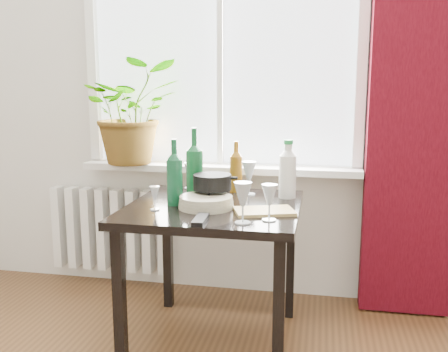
% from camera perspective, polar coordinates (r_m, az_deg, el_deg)
% --- Properties ---
extents(window, '(1.72, 0.08, 1.62)m').
position_cam_1_polar(window, '(3.12, -0.34, 15.31)').
color(window, white).
rests_on(window, ground).
extents(windowsill, '(1.72, 0.20, 0.04)m').
position_cam_1_polar(windowsill, '(3.08, -0.58, 0.92)').
color(windowsill, silver).
rests_on(windowsill, ground).
extents(curtain, '(0.50, 0.12, 2.56)m').
position_cam_1_polar(curtain, '(2.99, 21.07, 9.02)').
color(curtain, '#37050C').
rests_on(curtain, ground).
extents(radiator, '(0.80, 0.10, 0.55)m').
position_cam_1_polar(radiator, '(3.44, -12.86, -5.96)').
color(radiator, white).
rests_on(radiator, ground).
extents(table, '(0.85, 0.85, 0.74)m').
position_cam_1_polar(table, '(2.53, -1.15, -5.31)').
color(table, black).
rests_on(table, ground).
extents(potted_plant, '(0.75, 0.72, 0.64)m').
position_cam_1_polar(potted_plant, '(3.16, -10.46, 7.20)').
color(potted_plant, '#25711E').
rests_on(potted_plant, windowsill).
extents(wine_bottle_left, '(0.08, 0.08, 0.34)m').
position_cam_1_polar(wine_bottle_left, '(2.48, -5.68, 0.51)').
color(wine_bottle_left, '#0C4223').
rests_on(wine_bottle_left, table).
extents(wine_bottle_right, '(0.09, 0.09, 0.38)m').
position_cam_1_polar(wine_bottle_right, '(2.60, -3.40, 1.52)').
color(wine_bottle_right, '#0D4520').
rests_on(wine_bottle_right, table).
extents(bottle_amber, '(0.07, 0.07, 0.29)m').
position_cam_1_polar(bottle_amber, '(2.78, 1.39, 1.16)').
color(bottle_amber, brown).
rests_on(bottle_amber, table).
extents(cleaning_bottle, '(0.11, 0.11, 0.32)m').
position_cam_1_polar(cleaning_bottle, '(2.65, 7.29, 0.88)').
color(cleaning_bottle, silver).
rests_on(cleaning_bottle, table).
extents(wineglass_front_right, '(0.09, 0.09, 0.19)m').
position_cam_1_polar(wineglass_front_right, '(2.15, 2.16, -3.04)').
color(wineglass_front_right, '#B3BEC1').
rests_on(wineglass_front_right, table).
extents(wineglass_far_right, '(0.09, 0.09, 0.17)m').
position_cam_1_polar(wineglass_far_right, '(2.20, 5.20, -2.99)').
color(wineglass_far_right, silver).
rests_on(wineglass_far_right, table).
extents(wineglass_back_center, '(0.09, 0.09, 0.19)m').
position_cam_1_polar(wineglass_back_center, '(2.71, 2.87, -0.19)').
color(wineglass_back_center, silver).
rests_on(wineglass_back_center, table).
extents(wineglass_back_left, '(0.08, 0.08, 0.15)m').
position_cam_1_polar(wineglass_back_left, '(2.88, -3.97, 0.07)').
color(wineglass_back_left, silver).
rests_on(wineglass_back_left, table).
extents(wineglass_front_left, '(0.06, 0.06, 0.12)m').
position_cam_1_polar(wineglass_front_left, '(2.40, -7.92, -2.51)').
color(wineglass_front_left, white).
rests_on(wineglass_front_left, table).
extents(plate_stack, '(0.34, 0.34, 0.06)m').
position_cam_1_polar(plate_stack, '(2.43, -2.06, -3.00)').
color(plate_stack, '#B8B399').
rests_on(plate_stack, table).
extents(fondue_pot, '(0.28, 0.26, 0.15)m').
position_cam_1_polar(fondue_pot, '(2.51, -1.35, -1.48)').
color(fondue_pot, black).
rests_on(fondue_pot, table).
extents(tv_remote, '(0.06, 0.18, 0.02)m').
position_cam_1_polar(tv_remote, '(2.20, -2.70, -4.98)').
color(tv_remote, black).
rests_on(tv_remote, table).
extents(cutting_board, '(0.31, 0.25, 0.01)m').
position_cam_1_polar(cutting_board, '(2.35, 4.63, -4.03)').
color(cutting_board, '#A98C4C').
rests_on(cutting_board, table).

